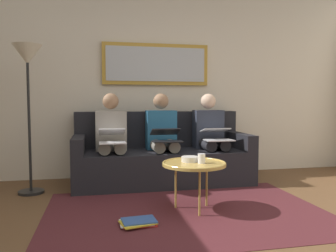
{
  "coord_description": "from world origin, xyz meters",
  "views": [
    {
      "loc": [
        0.8,
        2.14,
        1.03
      ],
      "look_at": [
        0.0,
        -1.7,
        0.75
      ],
      "focal_mm": 36.16,
      "sensor_mm": 36.0,
      "label": 1
    }
  ],
  "objects": [
    {
      "name": "wall_rear",
      "position": [
        0.0,
        -2.6,
        1.3
      ],
      "size": [
        6.0,
        0.12,
        2.6
      ],
      "primitive_type": "cube",
      "color": "beige",
      "rests_on": "ground_plane"
    },
    {
      "name": "area_rug",
      "position": [
        0.0,
        -0.85,
        0.0
      ],
      "size": [
        2.6,
        1.8,
        0.01
      ],
      "primitive_type": "cube",
      "color": "#4C1E23",
      "rests_on": "ground_plane"
    },
    {
      "name": "couch",
      "position": [
        0.0,
        -2.12,
        0.31
      ],
      "size": [
        2.2,
        0.9,
        0.9
      ],
      "color": "black",
      "rests_on": "ground_plane"
    },
    {
      "name": "framed_mirror",
      "position": [
        0.0,
        -2.51,
        1.55
      ],
      "size": [
        1.47,
        0.05,
        0.57
      ],
      "color": "#B7892D"
    },
    {
      "name": "coffee_table",
      "position": [
        -0.08,
        -0.9,
        0.44
      ],
      "size": [
        0.6,
        0.6,
        0.46
      ],
      "color": "tan",
      "rests_on": "ground_plane"
    },
    {
      "name": "cup",
      "position": [
        -0.15,
        -0.87,
        0.5
      ],
      "size": [
        0.07,
        0.07,
        0.09
      ],
      "primitive_type": "cylinder",
      "color": "silver",
      "rests_on": "coffee_table"
    },
    {
      "name": "bowl",
      "position": [
        -0.06,
        -0.97,
        0.48
      ],
      "size": [
        0.17,
        0.17,
        0.05
      ],
      "primitive_type": "cylinder",
      "color": "beige",
      "rests_on": "coffee_table"
    },
    {
      "name": "person_left",
      "position": [
        -0.64,
        -2.05,
        0.61
      ],
      "size": [
        0.38,
        0.58,
        1.14
      ],
      "color": "#2D3342",
      "rests_on": "couch"
    },
    {
      "name": "laptop_silver",
      "position": [
        -0.64,
        -1.8,
        0.63
      ],
      "size": [
        0.34,
        0.35,
        0.15
      ],
      "color": "silver"
    },
    {
      "name": "person_middle",
      "position": [
        0.0,
        -2.05,
        0.61
      ],
      "size": [
        0.38,
        0.58,
        1.14
      ],
      "color": "#235B84",
      "rests_on": "couch"
    },
    {
      "name": "laptop_black",
      "position": [
        0.0,
        -1.81,
        0.62
      ],
      "size": [
        0.35,
        0.35,
        0.16
      ],
      "color": "black"
    },
    {
      "name": "person_right",
      "position": [
        0.64,
        -2.05,
        0.61
      ],
      "size": [
        0.38,
        0.58,
        1.14
      ],
      "color": "gray",
      "rests_on": "couch"
    },
    {
      "name": "laptop_white",
      "position": [
        0.64,
        -1.82,
        0.63
      ],
      "size": [
        0.3,
        0.38,
        0.17
      ],
      "color": "white"
    },
    {
      "name": "magazine_stack",
      "position": [
        0.48,
        -0.61,
        0.03
      ],
      "size": [
        0.32,
        0.27,
        0.04
      ],
      "color": "red",
      "rests_on": "ground_plane"
    },
    {
      "name": "standing_lamp",
      "position": [
        1.55,
        -1.85,
        1.37
      ],
      "size": [
        0.32,
        0.32,
        1.66
      ],
      "color": "black",
      "rests_on": "ground_plane"
    }
  ]
}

